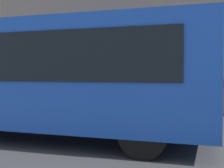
# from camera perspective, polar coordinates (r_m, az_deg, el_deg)

# --- Properties ---
(ground_plane) EXTENTS (60.00, 60.00, 0.00)m
(ground_plane) POSITION_cam_1_polar(r_m,az_deg,el_deg) (7.60, 18.95, -11.26)
(ground_plane) COLOR #38383A
(red_bus) EXTENTS (9.05, 2.54, 3.08)m
(red_bus) POSITION_cam_1_polar(r_m,az_deg,el_deg) (8.30, -13.23, 1.64)
(red_bus) COLOR #1947AD
(red_bus) RESTS_ON ground_plane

